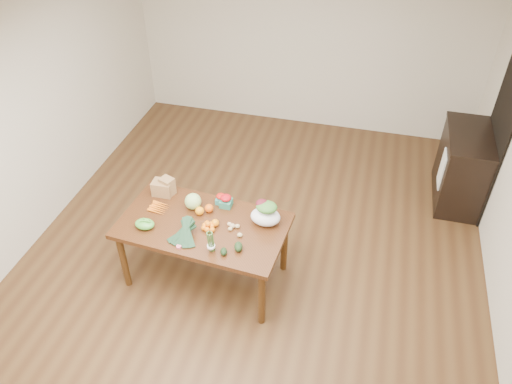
% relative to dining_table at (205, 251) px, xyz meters
% --- Properties ---
extents(floor, '(6.00, 6.00, 0.00)m').
position_rel_dining_table_xyz_m(floor, '(0.40, 0.45, -0.38)').
color(floor, '#51361B').
rests_on(floor, ground).
extents(ceiling, '(5.00, 6.00, 0.02)m').
position_rel_dining_table_xyz_m(ceiling, '(0.40, 0.45, 2.33)').
color(ceiling, white).
rests_on(ceiling, room_walls).
extents(room_walls, '(5.02, 6.02, 2.70)m').
position_rel_dining_table_xyz_m(room_walls, '(0.40, 0.45, 0.97)').
color(room_walls, beige).
rests_on(room_walls, floor).
extents(dining_table, '(1.71, 1.04, 0.75)m').
position_rel_dining_table_xyz_m(dining_table, '(0.00, 0.00, 0.00)').
color(dining_table, '#492411').
rests_on(dining_table, floor).
extents(doorway_dark, '(0.02, 1.00, 2.10)m').
position_rel_dining_table_xyz_m(doorway_dark, '(2.88, 2.05, 0.68)').
color(doorway_dark, black).
rests_on(doorway_dark, floor).
extents(cabinet, '(0.52, 1.02, 0.94)m').
position_rel_dining_table_xyz_m(cabinet, '(2.62, 2.07, 0.10)').
color(cabinet, black).
rests_on(cabinet, floor).
extents(dish_towel, '(0.02, 0.28, 0.45)m').
position_rel_dining_table_xyz_m(dish_towel, '(2.36, 1.85, 0.18)').
color(dish_towel, white).
rests_on(dish_towel, cabinet).
extents(paper_bag, '(0.29, 0.25, 0.19)m').
position_rel_dining_table_xyz_m(paper_bag, '(-0.56, 0.34, 0.47)').
color(paper_bag, olive).
rests_on(paper_bag, dining_table).
extents(cabbage, '(0.17, 0.17, 0.17)m').
position_rel_dining_table_xyz_m(cabbage, '(-0.17, 0.21, 0.46)').
color(cabbage, '#B4D279').
rests_on(cabbage, dining_table).
extents(strawberry_basket_a, '(0.11, 0.11, 0.09)m').
position_rel_dining_table_xyz_m(strawberry_basket_a, '(0.08, 0.35, 0.42)').
color(strawberry_basket_a, red).
rests_on(strawberry_basket_a, dining_table).
extents(strawberry_basket_b, '(0.13, 0.13, 0.11)m').
position_rel_dining_table_xyz_m(strawberry_basket_b, '(0.14, 0.32, 0.43)').
color(strawberry_basket_b, red).
rests_on(strawberry_basket_b, dining_table).
extents(orange_a, '(0.09, 0.09, 0.09)m').
position_rel_dining_table_xyz_m(orange_a, '(-0.08, 0.13, 0.42)').
color(orange_a, '#FFA50F').
rests_on(orange_a, dining_table).
extents(orange_b, '(0.09, 0.09, 0.09)m').
position_rel_dining_table_xyz_m(orange_b, '(0.00, 0.19, 0.42)').
color(orange_b, orange).
rests_on(orange_b, dining_table).
extents(orange_c, '(0.08, 0.08, 0.08)m').
position_rel_dining_table_xyz_m(orange_c, '(0.13, 0.00, 0.41)').
color(orange_c, orange).
rests_on(orange_c, dining_table).
extents(mandarin_cluster, '(0.19, 0.19, 0.08)m').
position_rel_dining_table_xyz_m(mandarin_cluster, '(0.07, -0.05, 0.42)').
color(mandarin_cluster, orange).
rests_on(mandarin_cluster, dining_table).
extents(carrots, '(0.23, 0.20, 0.03)m').
position_rel_dining_table_xyz_m(carrots, '(-0.51, 0.10, 0.39)').
color(carrots, '#FF5C15').
rests_on(carrots, dining_table).
extents(snap_pea_bag, '(0.20, 0.15, 0.09)m').
position_rel_dining_table_xyz_m(snap_pea_bag, '(-0.53, -0.19, 0.42)').
color(snap_pea_bag, '#4A9933').
rests_on(snap_pea_bag, dining_table).
extents(kale_bunch, '(0.35, 0.42, 0.16)m').
position_rel_dining_table_xyz_m(kale_bunch, '(-0.10, -0.27, 0.45)').
color(kale_bunch, '#15311D').
rests_on(kale_bunch, dining_table).
extents(asparagus_bundle, '(0.09, 0.12, 0.26)m').
position_rel_dining_table_xyz_m(asparagus_bundle, '(0.20, -0.34, 0.50)').
color(asparagus_bundle, '#507234').
rests_on(asparagus_bundle, dining_table).
extents(potato_a, '(0.05, 0.04, 0.04)m').
position_rel_dining_table_xyz_m(potato_a, '(0.26, 0.04, 0.39)').
color(potato_a, '#DDB280').
rests_on(potato_a, dining_table).
extents(potato_b, '(0.04, 0.04, 0.04)m').
position_rel_dining_table_xyz_m(potato_b, '(0.29, -0.02, 0.39)').
color(potato_b, tan).
rests_on(potato_b, dining_table).
extents(potato_c, '(0.05, 0.04, 0.04)m').
position_rel_dining_table_xyz_m(potato_c, '(0.35, 0.03, 0.40)').
color(potato_c, tan).
rests_on(potato_c, dining_table).
extents(potato_d, '(0.06, 0.05, 0.05)m').
position_rel_dining_table_xyz_m(potato_d, '(0.30, 0.02, 0.40)').
color(potato_d, tan).
rests_on(potato_d, dining_table).
extents(potato_e, '(0.05, 0.04, 0.04)m').
position_rel_dining_table_xyz_m(potato_e, '(0.40, -0.08, 0.40)').
color(potato_e, tan).
rests_on(potato_e, dining_table).
extents(avocado_a, '(0.09, 0.10, 0.06)m').
position_rel_dining_table_xyz_m(avocado_a, '(0.32, -0.34, 0.41)').
color(avocado_a, black).
rests_on(avocado_a, dining_table).
extents(avocado_b, '(0.11, 0.13, 0.08)m').
position_rel_dining_table_xyz_m(avocado_b, '(0.44, -0.25, 0.41)').
color(avocado_b, black).
rests_on(avocado_b, dining_table).
extents(salad_bag, '(0.31, 0.25, 0.23)m').
position_rel_dining_table_xyz_m(salad_bag, '(0.59, 0.17, 0.49)').
color(salad_bag, white).
rests_on(salad_bag, dining_table).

